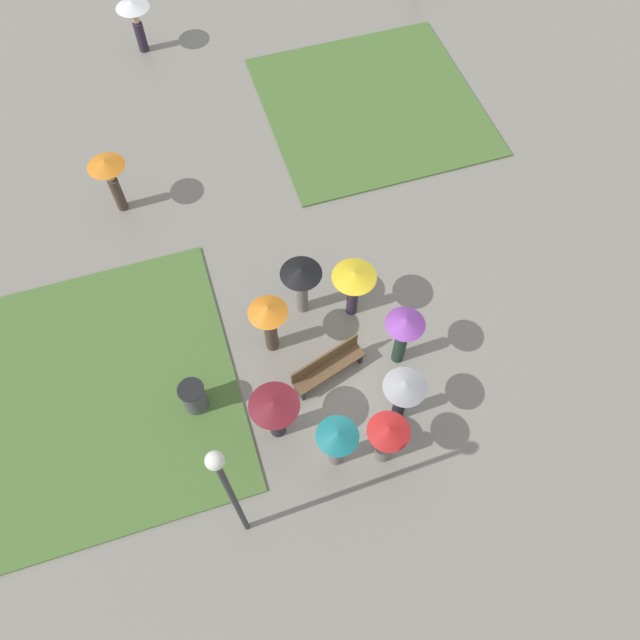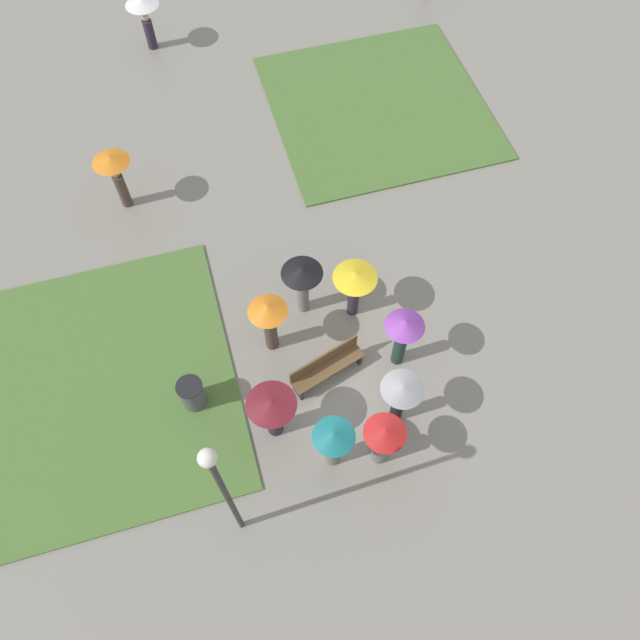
{
  "view_description": "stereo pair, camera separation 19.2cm",
  "coord_description": "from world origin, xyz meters",
  "px_view_note": "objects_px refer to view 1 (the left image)",
  "views": [
    {
      "loc": [
        -2.85,
        -5.7,
        14.28
      ],
      "look_at": [
        -0.53,
        1.56,
        0.94
      ],
      "focal_mm": 35.0,
      "sensor_mm": 36.0,
      "label": 1
    },
    {
      "loc": [
        -2.66,
        -5.75,
        14.28
      ],
      "look_at": [
        -0.53,
        1.56,
        0.94
      ],
      "focal_mm": 35.0,
      "sensor_mm": 36.0,
      "label": 2
    }
  ],
  "objects_px": {
    "trash_bin": "(194,397)",
    "crowd_person_red": "(387,438)",
    "lone_walker_far_path": "(110,175)",
    "lone_walker_mid_plaza": "(135,15)",
    "crowd_person_teal": "(337,441)",
    "crowd_person_maroon": "(275,411)",
    "crowd_person_orange": "(269,319)",
    "crowd_person_grey": "(403,393)",
    "crowd_person_purple": "(403,332)",
    "crowd_person_yellow": "(354,282)",
    "park_bench": "(327,365)",
    "lamp_post": "(229,489)",
    "crowd_person_black": "(301,279)"
  },
  "relations": [
    {
      "from": "crowd_person_teal",
      "to": "lone_walker_mid_plaza",
      "type": "relative_size",
      "value": 0.99
    },
    {
      "from": "lone_walker_far_path",
      "to": "crowd_person_yellow",
      "type": "bearing_deg",
      "value": -92.73
    },
    {
      "from": "crowd_person_red",
      "to": "lone_walker_far_path",
      "type": "distance_m",
      "value": 10.41
    },
    {
      "from": "lone_walker_mid_plaza",
      "to": "lamp_post",
      "type": "bearing_deg",
      "value": 52.08
    },
    {
      "from": "crowd_person_teal",
      "to": "crowd_person_grey",
      "type": "bearing_deg",
      "value": 50.94
    },
    {
      "from": "crowd_person_purple",
      "to": "crowd_person_yellow",
      "type": "distance_m",
      "value": 1.81
    },
    {
      "from": "crowd_person_orange",
      "to": "lone_walker_far_path",
      "type": "height_order",
      "value": "crowd_person_orange"
    },
    {
      "from": "park_bench",
      "to": "crowd_person_grey",
      "type": "xyz_separation_m",
      "value": [
        1.28,
        -1.55,
        0.86
      ]
    },
    {
      "from": "crowd_person_black",
      "to": "crowd_person_purple",
      "type": "bearing_deg",
      "value": -46.3
    },
    {
      "from": "trash_bin",
      "to": "crowd_person_teal",
      "type": "height_order",
      "value": "crowd_person_teal"
    },
    {
      "from": "trash_bin",
      "to": "crowd_person_red",
      "type": "relative_size",
      "value": 0.55
    },
    {
      "from": "crowd_person_black",
      "to": "lone_walker_mid_plaza",
      "type": "height_order",
      "value": "crowd_person_black"
    },
    {
      "from": "crowd_person_teal",
      "to": "crowd_person_orange",
      "type": "xyz_separation_m",
      "value": [
        -0.61,
        3.31,
        0.16
      ]
    },
    {
      "from": "crowd_person_teal",
      "to": "crowd_person_red",
      "type": "relative_size",
      "value": 1.0
    },
    {
      "from": "trash_bin",
      "to": "lone_walker_far_path",
      "type": "height_order",
      "value": "lone_walker_far_path"
    },
    {
      "from": "trash_bin",
      "to": "crowd_person_maroon",
      "type": "xyz_separation_m",
      "value": [
        1.71,
        -1.21,
        0.75
      ]
    },
    {
      "from": "park_bench",
      "to": "crowd_person_orange",
      "type": "relative_size",
      "value": 1.02
    },
    {
      "from": "crowd_person_maroon",
      "to": "lone_walker_mid_plaza",
      "type": "relative_size",
      "value": 0.97
    },
    {
      "from": "crowd_person_purple",
      "to": "crowd_person_yellow",
      "type": "relative_size",
      "value": 1.09
    },
    {
      "from": "crowd_person_purple",
      "to": "crowd_person_grey",
      "type": "xyz_separation_m",
      "value": [
        -0.56,
        -1.43,
        -0.04
      ]
    },
    {
      "from": "crowd_person_red",
      "to": "crowd_person_grey",
      "type": "xyz_separation_m",
      "value": [
        0.69,
        0.83,
        0.2
      ]
    },
    {
      "from": "lone_walker_far_path",
      "to": "crowd_person_orange",
      "type": "bearing_deg",
      "value": -109.81
    },
    {
      "from": "crowd_person_red",
      "to": "crowd_person_purple",
      "type": "height_order",
      "value": "crowd_person_purple"
    },
    {
      "from": "park_bench",
      "to": "crowd_person_red",
      "type": "height_order",
      "value": "crowd_person_red"
    },
    {
      "from": "park_bench",
      "to": "lamp_post",
      "type": "relative_size",
      "value": 0.39
    },
    {
      "from": "crowd_person_teal",
      "to": "crowd_person_black",
      "type": "distance_m",
      "value": 4.19
    },
    {
      "from": "trash_bin",
      "to": "crowd_person_orange",
      "type": "relative_size",
      "value": 0.5
    },
    {
      "from": "crowd_person_black",
      "to": "crowd_person_orange",
      "type": "xyz_separation_m",
      "value": [
        -1.07,
        -0.85,
        -0.02
      ]
    },
    {
      "from": "crowd_person_maroon",
      "to": "crowd_person_yellow",
      "type": "xyz_separation_m",
      "value": [
        2.77,
        2.62,
        0.15
      ]
    },
    {
      "from": "trash_bin",
      "to": "crowd_person_yellow",
      "type": "bearing_deg",
      "value": 17.44
    },
    {
      "from": "crowd_person_teal",
      "to": "trash_bin",
      "type": "bearing_deg",
      "value": 173.42
    },
    {
      "from": "lamp_post",
      "to": "trash_bin",
      "type": "bearing_deg",
      "value": 97.88
    },
    {
      "from": "trash_bin",
      "to": "crowd_person_black",
      "type": "xyz_separation_m",
      "value": [
        3.26,
        1.87,
        0.92
      ]
    },
    {
      "from": "park_bench",
      "to": "crowd_person_purple",
      "type": "bearing_deg",
      "value": -20.76
    },
    {
      "from": "crowd_person_teal",
      "to": "lone_walker_far_path",
      "type": "height_order",
      "value": "lone_walker_far_path"
    },
    {
      "from": "crowd_person_grey",
      "to": "crowd_person_orange",
      "type": "bearing_deg",
      "value": 130.17
    },
    {
      "from": "lamp_post",
      "to": "crowd_person_orange",
      "type": "xyz_separation_m",
      "value": [
        1.76,
        4.2,
        -1.81
      ]
    },
    {
      "from": "crowd_person_maroon",
      "to": "trash_bin",
      "type": "bearing_deg",
      "value": -44.98
    },
    {
      "from": "park_bench",
      "to": "lone_walker_far_path",
      "type": "bearing_deg",
      "value": 103.1
    },
    {
      "from": "park_bench",
      "to": "lone_walker_mid_plaza",
      "type": "bearing_deg",
      "value": 82.04
    },
    {
      "from": "crowd_person_teal",
      "to": "crowd_person_maroon",
      "type": "relative_size",
      "value": 1.01
    },
    {
      "from": "crowd_person_teal",
      "to": "crowd_person_grey",
      "type": "distance_m",
      "value": 1.85
    },
    {
      "from": "park_bench",
      "to": "crowd_person_red",
      "type": "distance_m",
      "value": 2.53
    },
    {
      "from": "crowd_person_purple",
      "to": "lone_walker_far_path",
      "type": "height_order",
      "value": "crowd_person_purple"
    },
    {
      "from": "crowd_person_maroon",
      "to": "crowd_person_yellow",
      "type": "distance_m",
      "value": 3.81
    },
    {
      "from": "crowd_person_teal",
      "to": "crowd_person_yellow",
      "type": "bearing_deg",
      "value": 98.31
    },
    {
      "from": "crowd_person_teal",
      "to": "lone_walker_mid_plaza",
      "type": "height_order",
      "value": "lone_walker_mid_plaza"
    },
    {
      "from": "lamp_post",
      "to": "crowd_person_maroon",
      "type": "relative_size",
      "value": 2.9
    },
    {
      "from": "crowd_person_orange",
      "to": "crowd_person_grey",
      "type": "bearing_deg",
      "value": -146.86
    },
    {
      "from": "lone_walker_far_path",
      "to": "lone_walker_mid_plaza",
      "type": "distance_m",
      "value": 7.12
    }
  ]
}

